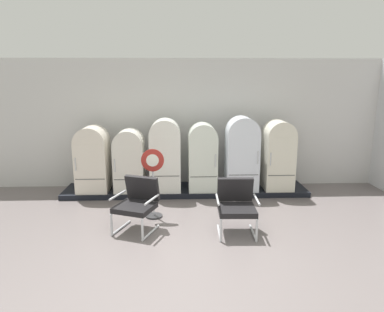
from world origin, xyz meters
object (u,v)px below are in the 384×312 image
Objects in this scene: refrigerator_5 at (278,153)px; refrigerator_0 at (93,157)px; armchair_right at (236,204)px; refrigerator_3 at (203,155)px; refrigerator_1 at (129,159)px; armchair_left at (137,202)px; refrigerator_2 at (165,153)px; refrigerator_4 at (242,151)px; sign_stand at (153,186)px.

refrigerator_0 is at bearing 179.82° from refrigerator_5.
refrigerator_0 is 1.58× the size of armchair_right.
refrigerator_5 is at bearing 0.35° from refrigerator_3.
refrigerator_1 is at bearing 179.84° from refrigerator_3.
refrigerator_0 is 2.43m from refrigerator_3.
refrigerator_3 is (1.63, -0.00, 0.07)m from refrigerator_1.
refrigerator_0 reaches higher than armchair_left.
refrigerator_2 is 0.83m from refrigerator_3.
refrigerator_4 reaches higher than armchair_left.
refrigerator_1 is at bearing 114.84° from sign_stand.
armchair_right is (1.26, -2.02, -0.45)m from refrigerator_2.
refrigerator_2 is (1.60, -0.04, 0.09)m from refrigerator_0.
refrigerator_0 is at bearing 121.94° from armchair_left.
armchair_left is (0.38, -1.88, -0.33)m from refrigerator_1.
sign_stand reaches higher than armchair_left.
refrigerator_4 is 1.06× the size of refrigerator_5.
refrigerator_0 is at bearing 144.27° from armchair_right.
sign_stand reaches higher than armchair_right.
refrigerator_2 is 1.37m from sign_stand.
refrigerator_5 is 1.69× the size of armchair_left.
refrigerator_0 is 1.09× the size of sign_stand.
refrigerator_5 is at bearing 0.10° from refrigerator_1.
sign_stand is at bearing -43.52° from refrigerator_0.
refrigerator_5 is (4.13, -0.01, 0.06)m from refrigerator_0.
refrigerator_1 is at bearing 135.25° from armchair_right.
refrigerator_1 is 1.94m from armchair_left.
refrigerator_4 is 2.86m from armchair_left.
refrigerator_4 is 1.79× the size of armchair_left.
refrigerator_4 reaches higher than sign_stand.
armchair_right is at bearing -58.01° from refrigerator_2.
refrigerator_5 is 3.04m from sign_stand.
refrigerator_4 is (2.50, -0.02, 0.15)m from refrigerator_1.
refrigerator_1 is 0.84× the size of refrigerator_4.
refrigerator_3 is 1.64× the size of armchair_left.
refrigerator_4 is at bearing 77.78° from armchair_right.
refrigerator_1 is 1.04× the size of sign_stand.
refrigerator_0 is at bearing 179.32° from refrigerator_4.
refrigerator_4 is 1.79× the size of armchair_right.
refrigerator_5 is (2.53, 0.03, -0.03)m from refrigerator_2.
armchair_left is at bearing -147.44° from refrigerator_5.
refrigerator_4 is at bearing -178.16° from refrigerator_5.
armchair_left is at bearing -138.81° from refrigerator_4.
armchair_left is at bearing -102.77° from refrigerator_2.
armchair_right is (-1.27, -2.05, -0.43)m from refrigerator_5.
refrigerator_5 is at bearing 58.28° from armchair_right.
sign_stand is (-1.01, -1.33, -0.30)m from refrigerator_3.
armchair_right is (1.68, -0.17, 0.00)m from armchair_left.
sign_stand is (-0.18, -1.31, -0.35)m from refrigerator_2.
refrigerator_2 is 1.75× the size of armchair_left.
refrigerator_4 is 1.24× the size of sign_stand.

